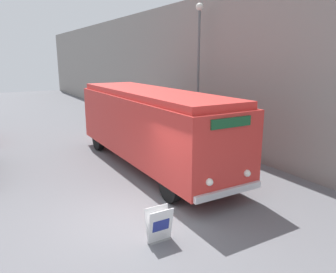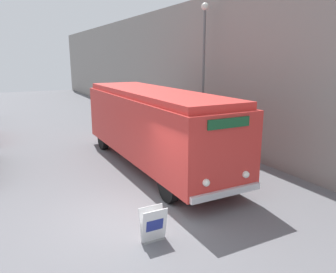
% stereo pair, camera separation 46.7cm
% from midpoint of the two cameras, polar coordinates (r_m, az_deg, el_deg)
% --- Properties ---
extents(ground_plane, '(80.00, 80.00, 0.00)m').
position_cam_midpoint_polar(ground_plane, '(9.56, -8.13, -14.13)').
color(ground_plane, slate).
extents(building_wall_right, '(0.30, 60.00, 7.42)m').
position_cam_midpoint_polar(building_wall_right, '(20.59, -0.72, 11.57)').
color(building_wall_right, gray).
rests_on(building_wall_right, ground_plane).
extents(vintage_bus, '(2.56, 9.87, 3.16)m').
position_cam_midpoint_polar(vintage_bus, '(13.40, -4.02, 2.24)').
color(vintage_bus, black).
rests_on(vintage_bus, ground_plane).
extents(sign_board, '(0.65, 0.33, 0.87)m').
position_cam_midpoint_polar(sign_board, '(8.33, -3.20, -15.17)').
color(sign_board, gray).
rests_on(sign_board, ground_plane).
extents(streetlamp, '(0.36, 0.36, 6.93)m').
position_cam_midpoint_polar(streetlamp, '(16.43, 4.51, 13.60)').
color(streetlamp, '#595E60').
rests_on(streetlamp, ground_plane).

